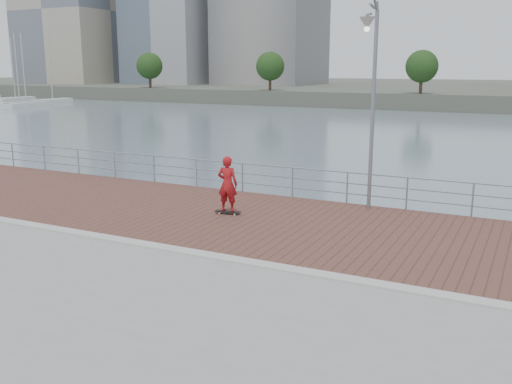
% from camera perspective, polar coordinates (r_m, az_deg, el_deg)
% --- Properties ---
extents(water, '(400.00, 400.00, 0.00)m').
position_cam_1_polar(water, '(15.10, -3.51, -13.83)').
color(water, slate).
rests_on(water, ground).
extents(brick_lane, '(40.00, 6.80, 0.02)m').
position_cam_1_polar(brick_lane, '(17.38, 2.37, -3.13)').
color(brick_lane, brown).
rests_on(brick_lane, seawall).
extents(curb, '(40.00, 0.40, 0.06)m').
position_cam_1_polar(curb, '(14.31, -3.62, -6.53)').
color(curb, '#B7B5AD').
rests_on(curb, seawall).
extents(far_shore, '(320.00, 95.00, 2.50)m').
position_cam_1_polar(far_shore, '(134.44, 24.04, 9.19)').
color(far_shore, '#4C5142').
rests_on(far_shore, ground).
extents(guardrail, '(39.06, 0.06, 1.13)m').
position_cam_1_polar(guardrail, '(20.28, 6.35, 1.07)').
color(guardrail, '#8C9EA8').
rests_on(guardrail, brick_lane).
extents(street_lamp, '(0.47, 1.36, 6.43)m').
position_cam_1_polar(street_lamp, '(18.36, 11.39, 11.89)').
color(street_lamp, gray).
rests_on(street_lamp, brick_lane).
extents(skateboard, '(0.85, 0.33, 0.10)m').
position_cam_1_polar(skateboard, '(18.38, -2.84, -1.98)').
color(skateboard, black).
rests_on(skateboard, brick_lane).
extents(skateboarder, '(0.71, 0.52, 1.80)m').
position_cam_1_polar(skateboarder, '(18.17, -2.87, 0.80)').
color(skateboarder, '#AC171A').
rests_on(skateboarder, skateboard).
extents(shoreline_trees, '(109.88, 5.07, 6.76)m').
position_cam_1_polar(shoreline_trees, '(89.92, 17.46, 11.93)').
color(shoreline_trees, '#473323').
rests_on(shoreline_trees, far_shore).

